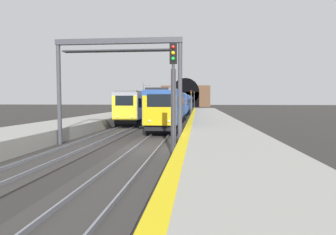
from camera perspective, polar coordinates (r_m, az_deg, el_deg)
name	(u,v)px	position (r m, az deg, el deg)	size (l,w,h in m)	color
ground_plane	(147,150)	(18.11, -4.10, -6.24)	(320.00, 320.00, 0.00)	#302D2B
platform_right	(224,143)	(17.83, 10.68, -4.83)	(112.00, 5.00, 0.99)	#9E9B93
platform_left	(7,140)	(21.48, -28.53, -3.79)	(112.00, 5.00, 0.99)	#9E9B93
platform_right_edge_strip	(186,134)	(17.72, 3.43, -3.20)	(112.00, 0.50, 0.01)	yellow
track_main_line	(147,149)	(18.10, -4.10, -6.11)	(160.00, 3.19, 0.21)	#383533
track_adjacent_line	(77,148)	(19.34, -17.09, -5.64)	(160.00, 2.85, 0.21)	#383533
train_main_approaching	(183,103)	(60.01, 2.85, 2.72)	(74.40, 2.96, 4.00)	#264C99
train_adjacent_platform	(162,103)	(61.84, -1.15, 2.76)	(62.60, 3.13, 4.91)	gray
railway_signal_near	(173,90)	(15.77, 1.02, 5.38)	(0.39, 0.38, 5.98)	#38383D
railway_signal_mid	(191,101)	(57.22, 4.48, 3.27)	(0.39, 0.38, 4.89)	#4C4C54
railway_signal_far	(194,98)	(102.89, 5.06, 3.71)	(0.39, 0.38, 5.92)	#38383D
overhead_signal_gantry	(118,65)	(20.12, -9.59, 9.88)	(0.70, 8.49, 7.06)	#3F3F47
tunnel_portal	(185,96)	(125.07, 3.38, 4.11)	(3.01, 20.60, 12.03)	brown
catenary_mast_near	(144,97)	(82.00, -4.72, 4.02)	(0.22, 2.11, 7.56)	#595B60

